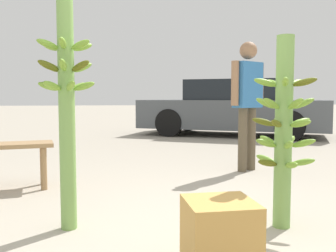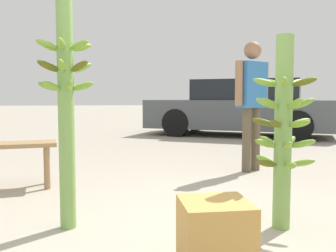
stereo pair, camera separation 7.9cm
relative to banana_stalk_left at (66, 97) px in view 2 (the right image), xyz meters
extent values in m
plane|color=#A89E8C|center=(0.82, -0.48, -0.90)|extent=(80.00, 80.00, 0.00)
cylinder|color=#7AA851|center=(0.00, 0.00, -0.06)|extent=(0.11, 0.11, 1.69)
ellipsoid|color=#75A333|center=(0.11, 0.05, 0.34)|extent=(0.16, 0.11, 0.09)
ellipsoid|color=#75A333|center=(0.01, 0.12, 0.34)|extent=(0.05, 0.15, 0.09)
ellipsoid|color=#75A333|center=(-0.10, 0.07, 0.34)|extent=(0.15, 0.12, 0.09)
ellipsoid|color=#75A333|center=(-0.11, -0.05, 0.34)|extent=(0.16, 0.11, 0.09)
ellipsoid|color=#75A333|center=(-0.01, -0.12, 0.34)|extent=(0.05, 0.15, 0.09)
ellipsoid|color=#75A333|center=(0.10, -0.07, 0.34)|extent=(0.15, 0.12, 0.09)
ellipsoid|color=#75A333|center=(-0.01, -0.12, 0.20)|extent=(0.05, 0.15, 0.10)
ellipsoid|color=#545914|center=(0.10, -0.06, 0.20)|extent=(0.15, 0.12, 0.10)
ellipsoid|color=#75A333|center=(0.11, 0.05, 0.20)|extent=(0.16, 0.11, 0.10)
ellipsoid|color=#75A333|center=(0.01, 0.12, 0.20)|extent=(0.05, 0.15, 0.10)
ellipsoid|color=#545914|center=(-0.10, 0.06, 0.20)|extent=(0.15, 0.12, 0.10)
ellipsoid|color=#545914|center=(-0.11, -0.05, 0.20)|extent=(0.16, 0.11, 0.10)
ellipsoid|color=#75A333|center=(-0.12, 0.02, 0.07)|extent=(0.16, 0.07, 0.09)
ellipsoid|color=#75A333|center=(-0.08, -0.09, 0.07)|extent=(0.13, 0.14, 0.09)
ellipsoid|color=#75A333|center=(0.04, -0.11, 0.07)|extent=(0.09, 0.16, 0.09)
ellipsoid|color=#75A333|center=(0.12, -0.02, 0.07)|extent=(0.16, 0.07, 0.09)
ellipsoid|color=#75A333|center=(0.08, 0.09, 0.07)|extent=(0.13, 0.14, 0.09)
ellipsoid|color=#75A333|center=(-0.04, 0.11, 0.07)|extent=(0.09, 0.16, 0.09)
cylinder|color=#7AA851|center=(1.45, -0.22, -0.24)|extent=(0.12, 0.12, 1.32)
ellipsoid|color=#75A333|center=(1.40, -0.34, 0.10)|extent=(0.11, 0.17, 0.08)
ellipsoid|color=#545914|center=(1.55, -0.31, 0.10)|extent=(0.15, 0.14, 0.08)
ellipsoid|color=#75A333|center=(1.57, -0.16, 0.10)|extent=(0.17, 0.12, 0.08)
ellipsoid|color=#75A333|center=(1.43, -0.09, 0.10)|extent=(0.07, 0.17, 0.08)
ellipsoid|color=#75A333|center=(1.32, -0.20, 0.10)|extent=(0.17, 0.06, 0.08)
ellipsoid|color=#75A333|center=(1.52, -0.11, -0.04)|extent=(0.12, 0.16, 0.10)
ellipsoid|color=#75A333|center=(1.37, -0.12, -0.04)|extent=(0.14, 0.15, 0.10)
ellipsoid|color=#75A333|center=(1.34, -0.27, -0.04)|extent=(0.17, 0.11, 0.10)
ellipsoid|color=#75A333|center=(1.47, -0.35, -0.04)|extent=(0.06, 0.17, 0.10)
ellipsoid|color=#75A333|center=(1.58, -0.24, -0.04)|extent=(0.17, 0.07, 0.10)
ellipsoid|color=#545914|center=(1.36, -0.31, -0.17)|extent=(0.15, 0.14, 0.08)
ellipsoid|color=#75A333|center=(1.51, -0.34, -0.17)|extent=(0.11, 0.17, 0.08)
ellipsoid|color=#75A333|center=(1.59, -0.20, -0.17)|extent=(0.17, 0.06, 0.08)
ellipsoid|color=#75A333|center=(1.48, -0.09, -0.17)|extent=(0.07, 0.17, 0.08)
ellipsoid|color=#545914|center=(1.34, -0.15, -0.17)|extent=(0.17, 0.12, 0.08)
ellipsoid|color=#75A333|center=(1.57, -0.28, -0.31)|extent=(0.16, 0.12, 0.09)
ellipsoid|color=#75A333|center=(1.55, -0.13, -0.31)|extent=(0.15, 0.14, 0.09)
ellipsoid|color=#75A333|center=(1.40, -0.10, -0.31)|extent=(0.11, 0.17, 0.09)
ellipsoid|color=#75A333|center=(1.32, -0.23, -0.31)|extent=(0.17, 0.06, 0.09)
ellipsoid|color=#75A333|center=(1.43, -0.35, -0.31)|extent=(0.08, 0.17, 0.09)
ellipsoid|color=#75A333|center=(1.38, -0.11, -0.44)|extent=(0.13, 0.16, 0.08)
ellipsoid|color=#545914|center=(1.33, -0.25, -0.44)|extent=(0.17, 0.09, 0.08)
ellipsoid|color=#75A333|center=(1.45, -0.35, -0.44)|extent=(0.05, 0.17, 0.08)
ellipsoid|color=#75A333|center=(1.58, -0.27, -0.44)|extent=(0.17, 0.10, 0.08)
ellipsoid|color=#75A333|center=(1.54, -0.11, -0.44)|extent=(0.14, 0.16, 0.08)
cylinder|color=brown|center=(1.90, 1.68, -0.51)|extent=(0.15, 0.15, 0.77)
cylinder|color=brown|center=(2.04, 1.77, -0.51)|extent=(0.15, 0.15, 0.77)
cube|color=#3372B2|center=(1.97, 1.72, 0.15)|extent=(0.41, 0.34, 0.55)
cylinder|color=#936B4C|center=(1.76, 1.61, 0.16)|extent=(0.12, 0.12, 0.52)
cylinder|color=#936B4C|center=(2.17, 1.84, 0.16)|extent=(0.12, 0.12, 0.52)
sphere|color=#936B4C|center=(1.97, 1.72, 0.56)|extent=(0.21, 0.21, 0.21)
cylinder|color=#99754C|center=(-0.38, 1.39, -0.69)|extent=(0.06, 0.06, 0.42)
cylinder|color=#99754C|center=(-0.34, 1.15, -0.69)|extent=(0.06, 0.06, 0.42)
cube|color=#4C5156|center=(3.27, 5.90, -0.40)|extent=(4.57, 3.59, 0.66)
cube|color=black|center=(3.42, 5.81, 0.17)|extent=(2.83, 2.54, 0.46)
cylinder|color=black|center=(1.73, 5.83, -0.58)|extent=(0.65, 0.48, 0.63)
cylinder|color=black|center=(2.50, 7.23, -0.58)|extent=(0.65, 0.48, 0.63)
cylinder|color=black|center=(4.03, 4.56, -0.58)|extent=(0.65, 0.48, 0.63)
cylinder|color=black|center=(4.81, 5.96, -0.58)|extent=(0.65, 0.48, 0.63)
cube|color=#C69347|center=(0.84, -0.74, -0.72)|extent=(0.36, 0.36, 0.36)
camera|label=1|loc=(0.24, -2.59, 0.00)|focal=40.00mm
camera|label=2|loc=(0.32, -2.60, 0.00)|focal=40.00mm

